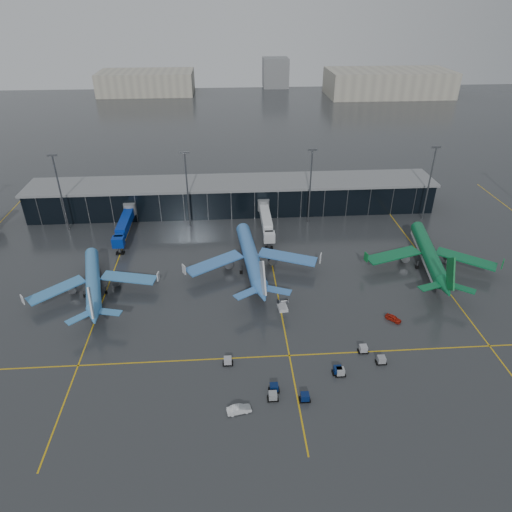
{
  "coord_description": "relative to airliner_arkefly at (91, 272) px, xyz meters",
  "views": [
    {
      "loc": [
        -2.33,
        -88.82,
        68.67
      ],
      "look_at": [
        5.0,
        18.0,
        6.0
      ],
      "focal_mm": 32.0,
      "sensor_mm": 36.0,
      "label": 1
    }
  ],
  "objects": [
    {
      "name": "taxi_lines",
      "position": [
        47.79,
        -2.14,
        -5.92
      ],
      "size": [
        220.0,
        120.0,
        0.02
      ],
      "color": "gold",
      "rests_on": "ground"
    },
    {
      "name": "ground",
      "position": [
        37.79,
        -12.75,
        -5.93
      ],
      "size": [
        600.0,
        600.0,
        0.0
      ],
      "primitive_type": "plane",
      "color": "#282B2D",
      "rests_on": "ground"
    },
    {
      "name": "baggage_carts",
      "position": [
        51.92,
        -34.25,
        -5.17
      ],
      "size": [
        34.7,
        14.17,
        1.7
      ],
      "color": "black",
      "rests_on": "ground"
    },
    {
      "name": "service_van_white",
      "position": [
        36.35,
        -42.36,
        -5.17
      ],
      "size": [
        4.81,
        2.42,
        1.51
      ],
      "primitive_type": "imported",
      "rotation": [
        0.0,
        0.0,
        1.76
      ],
      "color": "silver",
      "rests_on": "ground"
    },
    {
      "name": "airliner_klm_near",
      "position": [
        41.5,
        8.55,
        0.88
      ],
      "size": [
        42.75,
        47.65,
        13.62
      ],
      "primitive_type": null,
      "rotation": [
        0.0,
        0.0,
        0.09
      ],
      "color": "#3C78C6",
      "rests_on": "ground"
    },
    {
      "name": "airliner_arkefly",
      "position": [
        0.0,
        0.0,
        0.0
      ],
      "size": [
        42.51,
        45.88,
        11.86
      ],
      "primitive_type": null,
      "rotation": [
        0.0,
        0.0,
        0.25
      ],
      "color": "#3B83C4",
      "rests_on": "ground"
    },
    {
      "name": "airliner_aer_lingus",
      "position": [
        91.98,
        6.87,
        0.7
      ],
      "size": [
        44.66,
        48.95,
        13.26
      ],
      "primitive_type": null,
      "rotation": [
        0.0,
        0.0,
        -0.17
      ],
      "color": "#0B6436",
      "rests_on": "ground"
    },
    {
      "name": "terminal_pier",
      "position": [
        37.79,
        49.25,
        -0.51
      ],
      "size": [
        142.0,
        17.0,
        10.7
      ],
      "color": "black",
      "rests_on": "ground"
    },
    {
      "name": "mobile_airstair",
      "position": [
        48.29,
        -10.97,
        -5.16
      ],
      "size": [
        2.55,
        3.43,
        3.45
      ],
      "rotation": [
        0.0,
        0.0,
        0.11
      ],
      "color": "silver",
      "rests_on": "ground"
    },
    {
      "name": "flood_masts",
      "position": [
        42.79,
        37.25,
        7.88
      ],
      "size": [
        203.0,
        0.5,
        25.5
      ],
      "color": "#595B60",
      "rests_on": "ground"
    },
    {
      "name": "jet_bridges",
      "position": [
        2.79,
        30.24,
        -1.38
      ],
      "size": [
        94.0,
        27.5,
        7.2
      ],
      "color": "#595B60",
      "rests_on": "ground"
    },
    {
      "name": "distant_hangars",
      "position": [
        87.73,
        257.33,
        2.86
      ],
      "size": [
        260.0,
        71.0,
        22.0
      ],
      "color": "#B2AD99",
      "rests_on": "ground"
    },
    {
      "name": "service_van_red",
      "position": [
        74.24,
        -17.36,
        -5.26
      ],
      "size": [
        3.81,
        3.99,
        1.34
      ],
      "primitive_type": "imported",
      "rotation": [
        0.0,
        0.0,
        0.73
      ],
      "color": "#A71A0C",
      "rests_on": "ground"
    }
  ]
}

